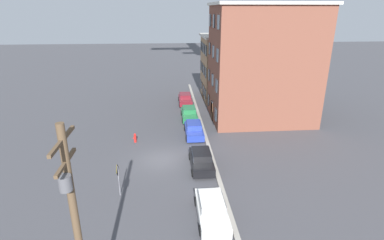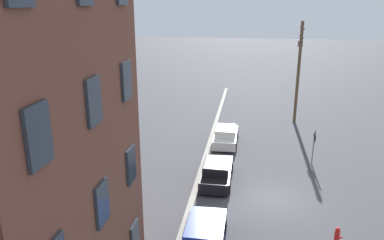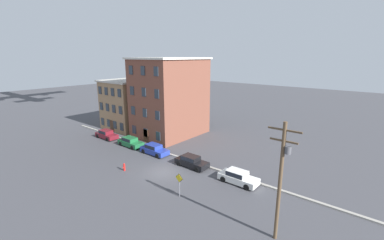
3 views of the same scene
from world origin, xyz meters
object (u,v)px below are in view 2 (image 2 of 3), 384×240
object	(u,v)px
car_blue	(204,235)
utility_pole	(299,67)
car_white	(226,135)
caution_sign	(314,142)
car_black	(217,171)
fire_hydrant	(337,237)

from	to	relation	value
car_blue	utility_pole	distance (m)	21.79
car_white	utility_pole	xyz separation A→B (m)	(6.75, -6.07, 4.51)
car_blue	caution_sign	distance (m)	12.40
caution_sign	utility_pole	xyz separation A→B (m)	(9.82, 0.24, 3.55)
car_blue	caution_sign	bearing A→B (deg)	-31.02
car_blue	utility_pole	size ratio (longest dim) A/B	0.47
car_black	fire_hydrant	size ratio (longest dim) A/B	4.58
car_white	utility_pole	bearing A→B (deg)	-41.96
car_blue	car_black	xyz separation A→B (m)	(6.90, 0.04, 0.00)
car_black	fire_hydrant	distance (m)	8.37
car_white	utility_pole	world-z (taller)	utility_pole
caution_sign	utility_pole	distance (m)	10.45
car_black	utility_pole	bearing A→B (deg)	-24.53
caution_sign	utility_pole	world-z (taller)	utility_pole
car_black	car_white	bearing A→B (deg)	-0.82
car_blue	fire_hydrant	xyz separation A→B (m)	(1.26, -6.14, -0.27)
utility_pole	fire_hydrant	size ratio (longest dim) A/B	9.75
car_black	car_white	size ratio (longest dim) A/B	1.00
car_blue	car_black	world-z (taller)	same
car_blue	fire_hydrant	world-z (taller)	car_blue
car_blue	car_black	size ratio (longest dim) A/B	1.00
car_white	fire_hydrant	distance (m)	13.82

